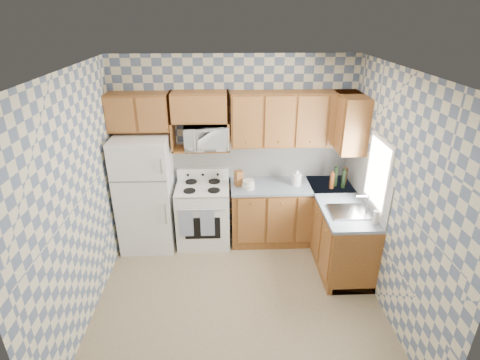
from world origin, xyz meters
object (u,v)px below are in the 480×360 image
Objects in this scene: refrigerator at (146,193)px; electric_kettle at (297,179)px; stove_body at (204,215)px; microwave at (206,137)px.

refrigerator reaches higher than electric_kettle.
stove_body is at bearing 1.78° from refrigerator.
electric_kettle is (2.16, 0.02, 0.17)m from refrigerator.
stove_body is at bearing -120.84° from microwave.
refrigerator is 1.87× the size of stove_body.
microwave reaches higher than refrigerator.
stove_body is 1.18m from microwave.
microwave is 1.43m from electric_kettle.
refrigerator is 2.16m from electric_kettle.
refrigerator is 0.89m from stove_body.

